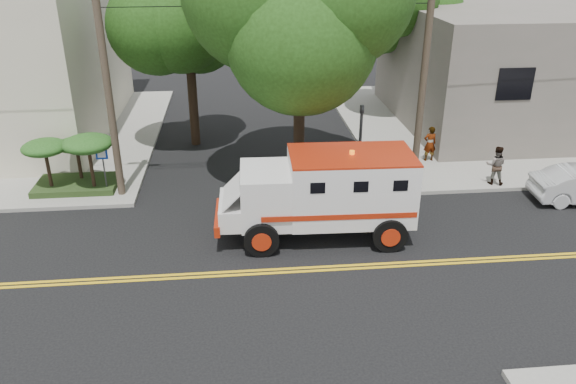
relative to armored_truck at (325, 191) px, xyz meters
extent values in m
plane|color=black|center=(-1.87, -2.12, -1.70)|extent=(100.00, 100.00, 0.00)
cube|color=gray|center=(11.63, 11.38, -1.62)|extent=(17.00, 17.00, 0.15)
cube|color=#645F55|center=(13.13, 11.88, 1.45)|extent=(14.00, 12.00, 6.00)
cylinder|color=#382D23|center=(-7.47, 3.88, 2.80)|extent=(0.28, 0.28, 9.00)
cylinder|color=#382D23|center=(4.43, 4.08, 2.80)|extent=(0.28, 0.28, 9.00)
cylinder|color=black|center=(-0.37, 4.38, 1.80)|extent=(0.44, 0.44, 7.00)
sphere|color=#1D3C10|center=(-0.37, 4.38, 5.30)|extent=(5.32, 5.32, 5.32)
cylinder|color=black|center=(-4.87, 9.88, 1.10)|extent=(0.44, 0.44, 5.60)
sphere|color=#1D3C10|center=(-4.87, 9.88, 3.90)|extent=(3.92, 3.92, 3.92)
sphere|color=#1D3C10|center=(-4.03, 9.32, 4.32)|extent=(3.36, 3.36, 3.36)
cylinder|color=black|center=(6.63, 13.88, 1.28)|extent=(0.44, 0.44, 5.95)
sphere|color=#1D3C10|center=(6.63, 13.88, 4.25)|extent=(4.20, 4.20, 4.20)
cylinder|color=#3F3F42|center=(1.93, 3.48, 0.10)|extent=(0.12, 0.12, 3.60)
imported|color=#3F3F42|center=(1.93, 3.48, 1.45)|extent=(0.15, 0.18, 0.90)
cylinder|color=#3F3F42|center=(-8.07, 4.08, -0.70)|extent=(0.06, 0.06, 2.00)
cube|color=#0C33A5|center=(-8.07, 4.02, 0.10)|extent=(0.45, 0.03, 0.45)
cube|color=#1E3314|center=(-9.37, 4.68, -1.43)|extent=(3.20, 2.00, 0.24)
cylinder|color=black|center=(-10.27, 4.38, -0.55)|extent=(0.14, 0.14, 1.52)
ellipsoid|color=#1E4715|center=(-10.27, 4.38, 0.31)|extent=(1.73, 1.73, 0.60)
cylinder|color=black|center=(-9.27, 5.08, -0.63)|extent=(0.14, 0.14, 1.36)
ellipsoid|color=#1E4715|center=(-9.27, 5.08, 0.14)|extent=(1.55, 1.55, 0.54)
cylinder|color=black|center=(-8.57, 4.18, -0.47)|extent=(0.14, 0.14, 1.68)
ellipsoid|color=#1E4715|center=(-8.57, 4.18, 0.48)|extent=(1.91, 1.91, 0.66)
cube|color=silver|center=(0.85, -0.02, 0.13)|extent=(4.13, 2.51, 2.19)
cube|color=silver|center=(-1.97, 0.06, -0.08)|extent=(1.73, 2.34, 1.77)
cube|color=black|center=(-2.78, 0.08, 0.39)|extent=(0.11, 1.77, 0.73)
cube|color=silver|center=(-3.06, 0.09, -0.60)|extent=(1.00, 2.11, 0.73)
cube|color=#A5230C|center=(-3.58, 0.10, -0.86)|extent=(0.25, 2.25, 0.37)
cube|color=#A5230C|center=(0.85, -0.02, 1.25)|extent=(4.13, 2.51, 0.06)
cylinder|color=black|center=(-2.21, -1.11, -1.12)|extent=(1.16, 0.37, 1.15)
cylinder|color=black|center=(-2.14, 1.23, -1.12)|extent=(1.16, 0.37, 1.15)
cylinder|color=black|center=(1.96, -1.22, -1.12)|extent=(1.16, 0.37, 1.15)
cylinder|color=black|center=(2.03, 1.11, -1.12)|extent=(1.16, 0.37, 1.15)
imported|color=gray|center=(5.77, 6.17, -0.75)|extent=(0.60, 0.41, 1.60)
imported|color=gray|center=(7.58, 3.38, -0.74)|extent=(0.96, 0.86, 1.62)
camera|label=1|loc=(-2.91, -16.82, 7.78)|focal=35.00mm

